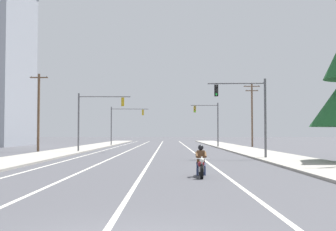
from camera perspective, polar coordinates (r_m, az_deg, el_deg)
The scene contains 13 objects.
lane_stripe_center at distance 52.33m, azimuth -1.42°, elevation -4.59°, with size 0.16×100.00×0.01m, color beige.
lane_stripe_left at distance 52.50m, azimuth -4.96°, elevation -4.58°, with size 0.16×100.00×0.01m, color beige.
lane_stripe_right at distance 52.38m, azimuth 2.93°, elevation -4.59°, with size 0.16×100.00×0.01m, color beige.
lane_stripe_far_left at distance 52.83m, azimuth -8.11°, elevation -4.55°, with size 0.16×100.00×0.01m, color beige.
sidewalk_kerb_right at distance 48.12m, azimuth 10.54°, elevation -4.66°, with size 4.40×110.00×0.14m, color #9E998E.
sidewalk_kerb_left at distance 48.52m, azimuth -12.88°, elevation -4.63°, with size 4.40×110.00×0.14m, color #9E998E.
motorcycle_with_rider at distance 19.30m, azimuth 4.47°, elevation -6.60°, with size 0.70×2.19×1.46m.
traffic_signal_near_right at distance 32.88m, azimuth 10.88°, elevation 1.25°, with size 4.49×0.45×6.20m.
traffic_signal_near_left at distance 44.82m, azimuth -10.08°, elevation 0.36°, with size 5.53×0.48×6.20m.
traffic_signal_mid_right at distance 58.23m, azimuth 5.73°, elevation -0.39°, with size 3.88×0.52×6.20m.
traffic_signal_mid_left at distance 67.10m, azimuth -6.26°, elevation -0.54°, with size 5.98×0.68×6.20m.
utility_pole_left_near at distance 47.73m, azimuth -17.23°, elevation 0.62°, with size 1.97×0.26×8.47m.
utility_pole_right_far at distance 62.75m, azimuth 11.33°, elevation 0.39°, with size 2.39×0.26×9.29m.
Camera 1 is at (0.98, -7.27, 2.00)m, focal length 44.81 mm.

